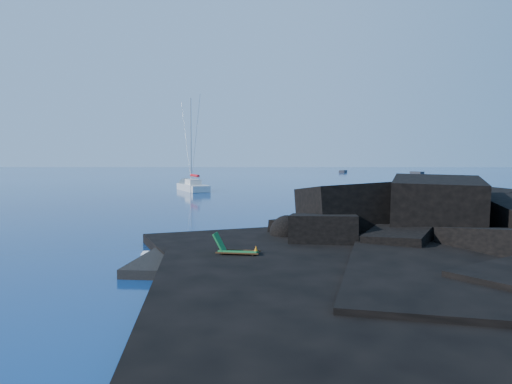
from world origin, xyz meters
TOP-DOWN VIEW (x-y plane):
  - ground at (0.00, 0.00)m, footprint 400.00×400.00m
  - headland at (13.00, 3.00)m, footprint 24.00×24.00m
  - beach at (4.50, 0.50)m, footprint 9.08×6.86m
  - surf_foam at (5.00, 5.00)m, footprint 10.00×8.00m
  - sailboat at (-3.59, 45.52)m, footprint 6.62×11.68m
  - deck_chair at (4.25, -0.50)m, footprint 1.82×1.02m
  - towel at (6.84, -0.27)m, footprint 2.09×1.78m
  - sunbather at (6.84, -0.27)m, footprint 1.73×1.32m
  - marker_cone at (4.93, -0.39)m, footprint 0.51×0.51m
  - distant_boat_a at (29.36, 122.83)m, footprint 3.13×5.19m
  - distant_boat_b at (47.36, 113.08)m, footprint 2.86×4.44m

SIDE VIEW (x-z plane):
  - ground at x=0.00m, z-range 0.00..0.00m
  - headland at x=13.00m, z-range -1.80..1.80m
  - beach at x=4.50m, z-range -0.35..0.35m
  - surf_foam at x=5.00m, z-range -0.03..0.03m
  - sailboat at x=-3.59m, z-range -6.09..6.09m
  - distant_boat_a at x=29.36m, z-range -0.33..0.33m
  - distant_boat_b at x=47.36m, z-range -0.28..0.28m
  - towel at x=6.84m, z-range 0.35..0.40m
  - sunbather at x=6.84m, z-range 0.40..0.64m
  - marker_cone at x=4.93m, z-range 0.35..0.94m
  - deck_chair at x=4.25m, z-range 0.35..1.53m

